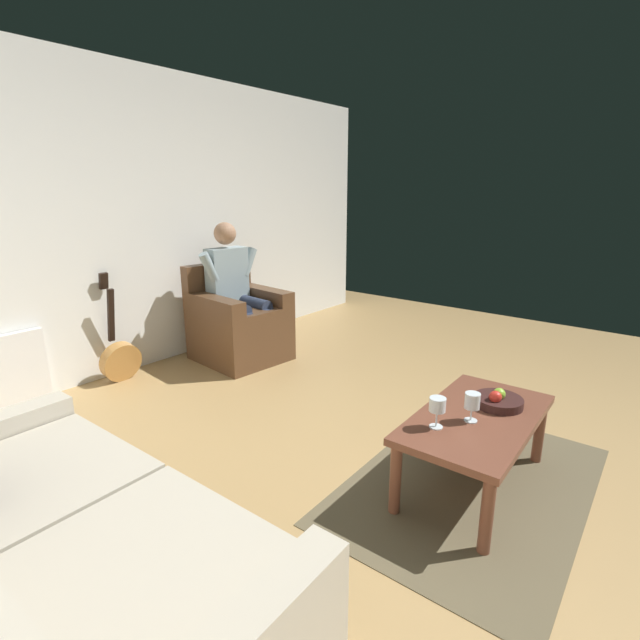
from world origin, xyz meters
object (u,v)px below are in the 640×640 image
(person_seated, at_px, (235,287))
(fruit_bowl, at_px, (498,401))
(couch, at_px, (44,577))
(wine_glass_near, at_px, (472,403))
(armchair, at_px, (238,325))
(wine_glass_far, at_px, (437,406))
(guitar, at_px, (120,357))
(coffee_table, at_px, (476,425))

(person_seated, height_order, fruit_bowl, person_seated)
(couch, distance_m, wine_glass_near, 2.02)
(armchair, xyz_separation_m, couch, (2.52, 1.80, -0.03))
(wine_glass_far, bearing_deg, couch, -22.68)
(person_seated, height_order, wine_glass_far, person_seated)
(guitar, bearing_deg, wine_glass_far, 93.32)
(armchair, relative_size, guitar, 0.97)
(person_seated, relative_size, couch, 0.70)
(armchair, distance_m, wine_glass_near, 2.71)
(guitar, distance_m, wine_glass_near, 3.03)
(person_seated, xyz_separation_m, guitar, (1.03, -0.37, -0.51))
(couch, height_order, coffee_table, couch)
(coffee_table, bearing_deg, fruit_bowl, 166.01)
(coffee_table, height_order, fruit_bowl, fruit_bowl)
(coffee_table, bearing_deg, wine_glass_far, -23.86)
(couch, relative_size, fruit_bowl, 6.95)
(coffee_table, height_order, wine_glass_far, wine_glass_far)
(coffee_table, bearing_deg, person_seated, -102.82)
(armchair, relative_size, coffee_table, 0.86)
(guitar, height_order, wine_glass_near, guitar)
(fruit_bowl, bearing_deg, couch, -22.10)
(person_seated, relative_size, coffee_table, 1.24)
(wine_glass_near, bearing_deg, couch, -23.70)
(coffee_table, bearing_deg, wine_glass_near, -2.83)
(wine_glass_far, bearing_deg, armchair, -109.10)
(guitar, bearing_deg, couch, 55.73)
(person_seated, distance_m, wine_glass_far, 2.66)
(couch, bearing_deg, person_seated, 124.40)
(wine_glass_near, relative_size, fruit_bowl, 0.59)
(wine_glass_near, bearing_deg, guitar, -83.38)
(wine_glass_near, bearing_deg, coffee_table, 177.17)
(coffee_table, relative_size, wine_glass_near, 6.70)
(armchair, bearing_deg, fruit_bowl, 86.56)
(guitar, height_order, wine_glass_far, guitar)
(guitar, relative_size, wine_glass_near, 5.95)
(coffee_table, height_order, guitar, guitar)
(coffee_table, distance_m, fruit_bowl, 0.21)
(coffee_table, distance_m, wine_glass_near, 0.19)
(couch, height_order, wine_glass_near, couch)
(wine_glass_near, bearing_deg, wine_glass_far, -32.32)
(coffee_table, relative_size, wine_glass_far, 6.45)
(armchair, height_order, guitar, guitar)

